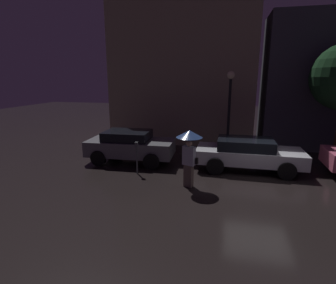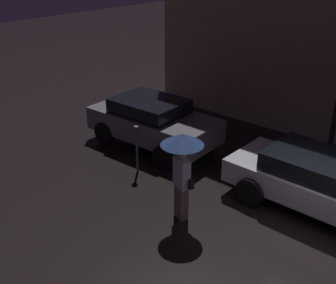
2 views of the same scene
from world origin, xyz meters
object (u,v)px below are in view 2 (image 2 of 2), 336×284
(parked_car_silver, at_px, (323,182))
(parking_meter, at_px, (137,144))
(parked_car_grey, at_px, (153,121))
(pedestrian_with_umbrella, at_px, (182,156))

(parked_car_silver, height_order, parking_meter, parked_car_silver)
(parked_car_grey, xyz_separation_m, parking_meter, (0.84, -1.52, 0.04))
(parked_car_silver, xyz_separation_m, pedestrian_with_umbrella, (-2.22, -2.35, 0.82))
(pedestrian_with_umbrella, relative_size, parking_meter, 1.55)
(parked_car_grey, distance_m, parking_meter, 1.74)
(parked_car_silver, bearing_deg, pedestrian_with_umbrella, -132.59)
(parked_car_grey, bearing_deg, parking_meter, -63.32)
(parked_car_grey, distance_m, parked_car_silver, 5.31)
(parked_car_silver, xyz_separation_m, parking_meter, (-4.47, -1.48, 0.09))
(parked_car_silver, height_order, pedestrian_with_umbrella, pedestrian_with_umbrella)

